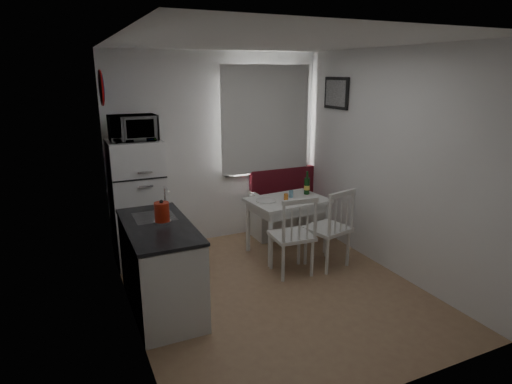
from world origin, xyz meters
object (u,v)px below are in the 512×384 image
(chair_right, at_px, (333,221))
(kettle, at_px, (162,212))
(fridge, at_px, (138,202))
(chair_left, at_px, (296,228))
(dining_table, at_px, (287,205))
(wine_bottle, at_px, (307,183))
(bench, at_px, (294,211))
(kitchen_counter, at_px, (160,266))
(microwave, at_px, (133,128))

(chair_right, relative_size, kettle, 2.44)
(chair_right, xyz_separation_m, fridge, (-2.06, 1.21, 0.16))
(kettle, bearing_deg, chair_left, 1.23)
(dining_table, height_order, chair_left, chair_left)
(chair_left, bearing_deg, dining_table, 73.61)
(chair_right, xyz_separation_m, wine_bottle, (0.10, 0.77, 0.28))
(bench, bearing_deg, kettle, -149.00)
(kitchen_counter, xyz_separation_m, bench, (2.30, 1.36, -0.14))
(kitchen_counter, xyz_separation_m, chair_right, (2.08, 0.03, 0.16))
(kitchen_counter, bearing_deg, microwave, 89.06)
(chair_right, distance_m, microwave, 2.60)
(chair_left, height_order, fridge, fridge)
(chair_left, bearing_deg, chair_right, 3.83)
(fridge, bearing_deg, chair_right, -30.44)
(dining_table, bearing_deg, kitchen_counter, -163.90)
(dining_table, height_order, chair_right, chair_right)
(chair_left, distance_m, microwave, 2.23)
(kitchen_counter, bearing_deg, fridge, 89.10)
(dining_table, xyz_separation_m, wine_bottle, (0.35, 0.10, 0.24))
(dining_table, xyz_separation_m, fridge, (-1.81, 0.54, 0.12))
(fridge, bearing_deg, kettle, -88.61)
(wine_bottle, bearing_deg, microwave, 169.83)
(chair_left, xyz_separation_m, chair_right, (0.50, -0.00, 0.01))
(kitchen_counter, relative_size, bench, 1.00)
(fridge, distance_m, microwave, 0.92)
(bench, relative_size, chair_left, 2.53)
(dining_table, distance_m, kettle, 1.95)
(chair_left, relative_size, microwave, 0.97)
(kitchen_counter, xyz_separation_m, dining_table, (1.83, 0.71, 0.20))
(kettle, bearing_deg, wine_bottle, 20.67)
(kitchen_counter, bearing_deg, bench, 30.53)
(dining_table, xyz_separation_m, chair_left, (-0.25, -0.67, -0.05))
(kitchen_counter, xyz_separation_m, fridge, (0.02, 1.24, 0.32))
(wine_bottle, bearing_deg, kettle, -159.33)
(dining_table, height_order, kettle, kettle)
(dining_table, relative_size, chair_right, 1.84)
(bench, relative_size, dining_table, 1.28)
(chair_left, distance_m, chair_right, 0.50)
(chair_left, distance_m, kettle, 1.58)
(microwave, xyz_separation_m, wine_bottle, (2.16, -0.39, -0.80))
(chair_left, relative_size, chair_right, 0.93)
(dining_table, relative_size, kettle, 4.49)
(kettle, bearing_deg, bench, 31.00)
(chair_right, bearing_deg, microwave, 136.46)
(dining_table, bearing_deg, kettle, -163.48)
(kitchen_counter, distance_m, dining_table, 1.97)
(chair_left, bearing_deg, kitchen_counter, -174.60)
(chair_left, bearing_deg, wine_bottle, 56.15)
(bench, xyz_separation_m, wine_bottle, (-0.12, -0.55, 0.58))
(fridge, bearing_deg, chair_left, -37.77)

